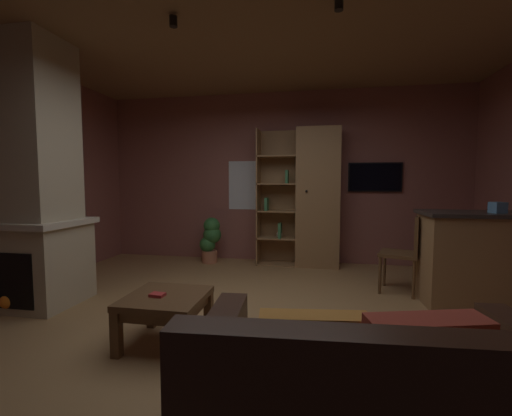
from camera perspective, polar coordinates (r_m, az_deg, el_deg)
The scene contains 16 objects.
floor at distance 3.23m, azimuth -1.36°, elevation -19.68°, with size 5.85×5.21×0.02m, color #A37A4C.
wall_back at distance 5.55m, azimuth 4.18°, elevation 5.19°, with size 5.97×0.06×2.78m, color #8E544C.
ceiling at distance 3.30m, azimuth -1.46°, elevation 31.03°, with size 5.85×5.21×0.02m, color #8E6B47.
window_pane_back at distance 5.60m, azimuth -1.23°, elevation 3.90°, with size 0.69×0.01×0.81m, color white.
stone_fireplace at distance 4.25m, azimuth -34.15°, elevation 2.94°, with size 1.00×0.82×2.78m.
bookshelf_cabinet at distance 5.25m, azimuth 9.61°, elevation 1.63°, with size 1.28×0.41×2.14m.
kitchen_bar_counter at distance 4.31m, azimuth 36.24°, elevation -7.21°, with size 1.53×0.65×1.00m.
tissue_box at distance 4.13m, azimuth 36.07°, elevation 0.06°, with size 0.12×0.12×0.11m, color #598CBF.
coffee_table at distance 2.89m, azimuth -15.20°, elevation -15.79°, with size 0.62×0.62×0.40m.
table_book_0 at distance 2.84m, azimuth -16.54°, elevation -14.08°, with size 0.11×0.08×0.02m, color #B22D2D.
dining_chair at distance 4.31m, azimuth 24.40°, elevation -6.40°, with size 0.53×0.53×0.92m.
potted_floor_plant at distance 5.50m, azimuth -7.80°, elevation -5.16°, with size 0.35×0.30×0.74m.
wall_mounted_tv at distance 5.53m, azimuth 19.70°, elevation 5.01°, with size 0.80×0.06×0.45m.
track_light_spot_0 at distance 4.09m, azimuth -34.02°, elevation 23.68°, with size 0.07×0.07×0.09m, color black.
track_light_spot_1 at distance 3.39m, azimuth -13.99°, elevation 28.61°, with size 0.07×0.07×0.09m, color black.
track_light_spot_2 at distance 3.14m, azimuth 14.03°, elevation 30.75°, with size 0.07×0.07×0.09m, color black.
Camera 1 is at (0.60, -2.89, 1.30)m, focal length 23.33 mm.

